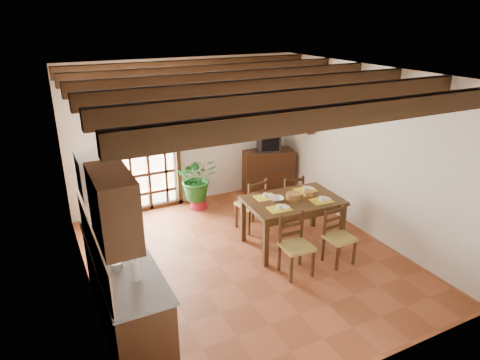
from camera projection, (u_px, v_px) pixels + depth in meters
ground_plane at (246, 259)px, 6.60m from camera, size 5.00×5.00×0.00m
room_shell at (247, 146)px, 5.94m from camera, size 4.52×5.02×2.81m
ceiling_beams at (247, 82)px, 5.62m from camera, size 4.50×4.34×0.20m
french_door at (146, 151)px, 7.87m from camera, size 1.26×0.11×2.32m
kitchen_counter at (124, 288)px, 5.11m from camera, size 0.64×2.25×1.38m
upper_cabinet at (114, 208)px, 3.97m from camera, size 0.35×0.80×0.70m
range_hood at (95, 176)px, 5.07m from camera, size 0.38×0.60×0.54m
counter_items at (118, 249)px, 5.01m from camera, size 0.50×1.43×0.25m
dining_table at (293, 205)px, 6.77m from camera, size 1.53×1.03×0.80m
chair_near_left at (296, 256)px, 6.14m from camera, size 0.43×0.41×0.90m
chair_near_right at (338, 247)px, 6.42m from camera, size 0.41×0.40×0.85m
chair_far_left at (251, 213)px, 7.43m from camera, size 0.51×0.49×0.94m
chair_far_right at (288, 207)px, 7.71m from camera, size 0.42×0.40×0.90m
table_setting at (293, 194)px, 6.71m from camera, size 1.08×0.72×0.10m
table_bowl at (277, 199)px, 6.67m from camera, size 0.26×0.26×0.05m
sideboard at (268, 171)px, 8.99m from camera, size 1.13×0.70×0.89m
crt_tv at (269, 142)px, 8.75m from camera, size 0.54×0.52×0.37m
fuse_box at (255, 108)px, 8.65m from camera, size 0.25×0.03×0.32m
plant_pot at (198, 202)px, 8.30m from camera, size 0.35×0.35×0.21m
potted_plant at (197, 180)px, 8.13m from camera, size 2.46×2.27×2.25m
wall_shelf at (306, 125)px, 8.28m from camera, size 0.20×0.42×0.20m
shelf_vase at (306, 118)px, 8.22m from camera, size 0.15×0.15×0.15m
shelf_flowers at (307, 107)px, 8.15m from camera, size 0.14×0.14×0.36m
framed_picture at (311, 97)px, 8.11m from camera, size 0.03×0.32×0.32m
pendant_lamp at (293, 118)px, 6.35m from camera, size 0.36×0.36×0.84m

